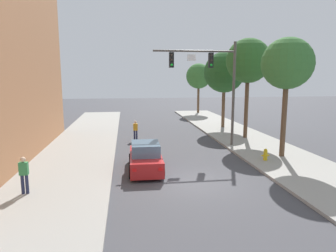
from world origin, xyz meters
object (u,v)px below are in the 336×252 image
pedestrian_crossing_road (135,130)px  street_tree_nearest (287,64)px  street_tree_second (248,61)px  street_tree_farthest (199,76)px  pedestrian_sidewalk_left_walker (24,173)px  street_tree_third (224,72)px  traffic_signal_mast (212,75)px  fire_hydrant (265,154)px  car_lead_red (145,158)px

pedestrian_crossing_road → street_tree_nearest: (9.11, -6.71, 5.02)m
street_tree_second → street_tree_farthest: 17.84m
pedestrian_sidewalk_left_walker → street_tree_nearest: size_ratio=0.22×
pedestrian_crossing_road → street_tree_second: 10.66m
pedestrian_crossing_road → street_tree_third: size_ratio=0.22×
street_tree_nearest → street_tree_second: 6.02m
pedestrian_crossing_road → street_tree_third: bearing=27.6°
pedestrian_crossing_road → street_tree_farthest: (9.42, 17.08, 4.33)m
traffic_signal_mast → pedestrian_sidewalk_left_walker: size_ratio=4.57×
pedestrian_sidewalk_left_walker → street_tree_nearest: street_tree_nearest is taller
street_tree_third → pedestrian_crossing_road: bearing=-152.4°
traffic_signal_mast → pedestrian_sidewalk_left_walker: 13.90m
pedestrian_sidewalk_left_walker → fire_hydrant: size_ratio=2.28×
car_lead_red → street_tree_third: street_tree_third is taller
pedestrian_crossing_road → fire_hydrant: pedestrian_crossing_road is taller
car_lead_red → street_tree_nearest: size_ratio=0.58×
street_tree_nearest → fire_hydrant: bearing=-151.6°
car_lead_red → pedestrian_crossing_road: bearing=91.9°
street_tree_nearest → street_tree_second: (-0.00, 6.00, 0.48)m
traffic_signal_mast → street_tree_nearest: bearing=-44.2°
car_lead_red → fire_hydrant: (7.33, 0.53, -0.22)m
fire_hydrant → street_tree_third: street_tree_third is taller
traffic_signal_mast → street_tree_third: size_ratio=1.00×
traffic_signal_mast → street_tree_farthest: traffic_signal_mast is taller
car_lead_red → pedestrian_crossing_road: (-0.27, 8.06, 0.19)m
pedestrian_sidewalk_left_walker → street_tree_nearest: (14.27, 4.36, 4.87)m
traffic_signal_mast → pedestrian_crossing_road: 7.64m
street_tree_third → traffic_signal_mast: bearing=-114.4°
traffic_signal_mast → street_tree_third: (3.53, 7.80, 0.28)m
pedestrian_crossing_road → street_tree_farthest: 19.98m
street_tree_nearest → car_lead_red: bearing=-171.3°
traffic_signal_mast → fire_hydrant: size_ratio=10.42×
fire_hydrant → street_tree_second: street_tree_second is taller
street_tree_nearest → street_tree_second: bearing=90.0°
street_tree_second → street_tree_farthest: bearing=89.0°
car_lead_red → pedestrian_crossing_road: size_ratio=2.60×
fire_hydrant → street_tree_farthest: 25.13m
street_tree_farthest → pedestrian_crossing_road: bearing=-118.9°
street_tree_nearest → street_tree_farthest: bearing=89.3°
street_tree_second → street_tree_nearest: bearing=-90.0°
street_tree_third → car_lead_red: bearing=-124.3°
traffic_signal_mast → car_lead_red: (-5.14, -4.94, -4.59)m
pedestrian_crossing_road → street_tree_nearest: 12.38m
car_lead_red → street_tree_farthest: bearing=70.0°
street_tree_second → pedestrian_sidewalk_left_walker: bearing=-144.0°
traffic_signal_mast → street_tree_nearest: (3.70, -3.59, 0.62)m
traffic_signal_mast → pedestrian_crossing_road: (-5.41, 3.12, -4.40)m
traffic_signal_mast → street_tree_third: traffic_signal_mast is taller
street_tree_second → street_tree_third: 5.46m
car_lead_red → street_tree_farthest: (9.15, 25.14, 4.52)m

